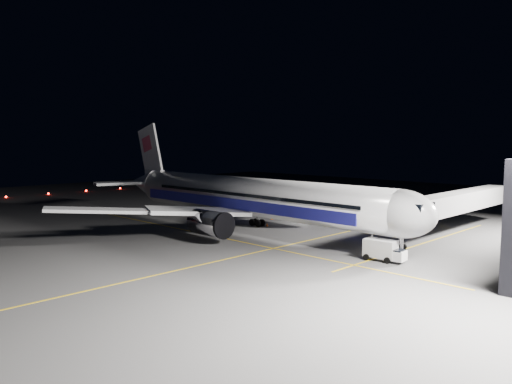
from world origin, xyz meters
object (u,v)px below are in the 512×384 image
object	(u,v)px
baggage_tug	(302,213)
safety_cone_a	(267,225)
safety_cone_c	(272,218)
service_truck	(384,250)
airliner	(246,197)
jet_bridge	(450,204)
safety_cone_b	(253,221)

from	to	relation	value
baggage_tug	safety_cone_a	world-z (taller)	baggage_tug
safety_cone_a	safety_cone_c	world-z (taller)	safety_cone_c
service_truck	safety_cone_c	distance (m)	31.73
airliner	jet_bridge	bearing A→B (deg)	38.04
jet_bridge	safety_cone_a	distance (m)	27.26
jet_bridge	safety_cone_c	xyz separation A→B (m)	(-27.76, -7.33, -4.29)
jet_bridge	safety_cone_b	size ratio (longest dim) A/B	60.73
safety_cone_a	service_truck	bearing A→B (deg)	-15.95
service_truck	safety_cone_a	xyz separation A→B (m)	(-24.94, 7.13, -1.00)
jet_bridge	service_truck	world-z (taller)	jet_bridge
safety_cone_c	safety_cone_a	bearing A→B (deg)	-53.35
airliner	jet_bridge	xyz separation A→B (m)	(23.08, 18.06, -0.58)
jet_bridge	safety_cone_b	bearing A→B (deg)	-157.28
airliner	safety_cone_a	distance (m)	7.14
baggage_tug	safety_cone_b	bearing A→B (deg)	-127.78
airliner	service_truck	world-z (taller)	airliner
airliner	safety_cone_c	world-z (taller)	airliner
airliner	safety_cone_c	size ratio (longest dim) A/B	104.46
service_truck	safety_cone_c	xyz separation A→B (m)	(-29.07, 12.68, -0.98)
airliner	service_truck	distance (m)	24.77
jet_bridge	safety_cone_b	xyz separation A→B (m)	(-27.90, -11.68, -4.30)
baggage_tug	safety_cone_b	world-z (taller)	baggage_tug
safety_cone_b	safety_cone_c	size ratio (longest dim) A/B	0.96
airliner	safety_cone_a	xyz separation A→B (m)	(-0.55, 5.17, -4.88)
safety_cone_b	safety_cone_c	bearing A→B (deg)	88.18
jet_bridge	baggage_tug	distance (m)	25.65
baggage_tug	safety_cone_a	size ratio (longest dim) A/B	5.66
safety_cone_c	jet_bridge	bearing A→B (deg)	14.79
baggage_tug	safety_cone_a	bearing A→B (deg)	-103.28
baggage_tug	safety_cone_b	size ratio (longest dim) A/B	5.61
jet_bridge	service_truck	bearing A→B (deg)	-86.26
airliner	baggage_tug	size ratio (longest dim) A/B	19.34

